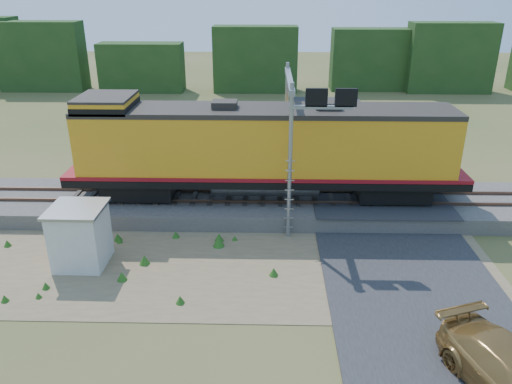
{
  "coord_description": "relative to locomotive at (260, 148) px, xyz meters",
  "views": [
    {
      "loc": [
        1.13,
        -18.01,
        11.36
      ],
      "look_at": [
        0.62,
        3.0,
        2.4
      ],
      "focal_mm": 35.0,
      "sensor_mm": 36.0,
      "label": 1
    }
  ],
  "objects": [
    {
      "name": "signal_gantry",
      "position": [
        1.8,
        -0.67,
        1.98
      ],
      "size": [
        2.92,
        6.2,
        7.37
      ],
      "color": "gray",
      "rests_on": "ground"
    },
    {
      "name": "shed",
      "position": [
        -7.53,
        -5.47,
        -2.17
      ],
      "size": [
        2.28,
        2.28,
        2.67
      ],
      "rotation": [
        0.0,
        0.0,
        -0.01
      ],
      "color": "silver",
      "rests_on": "ground"
    },
    {
      "name": "road",
      "position": [
        6.26,
        -5.26,
        -3.44
      ],
      "size": [
        7.0,
        66.0,
        0.86
      ],
      "color": "#38383A",
      "rests_on": "ground"
    },
    {
      "name": "rails",
      "position": [
        -0.74,
        0.0,
        -2.65
      ],
      "size": [
        70.0,
        1.54,
        0.16
      ],
      "color": "brown",
      "rests_on": "ballast"
    },
    {
      "name": "ground",
      "position": [
        -0.74,
        -6.0,
        -3.53
      ],
      "size": [
        140.0,
        140.0,
        0.0
      ],
      "primitive_type": "plane",
      "color": "#475123",
      "rests_on": "ground"
    },
    {
      "name": "tree_line_north",
      "position": [
        -0.74,
        32.0,
        -0.46
      ],
      "size": [
        130.0,
        3.0,
        6.5
      ],
      "color": "#1C3C16",
      "rests_on": "ground"
    },
    {
      "name": "locomotive",
      "position": [
        0.0,
        0.0,
        0.0
      ],
      "size": [
        20.16,
        3.07,
        5.2
      ],
      "color": "black",
      "rests_on": "rails"
    },
    {
      "name": "dirt_shoulder",
      "position": [
        -2.74,
        -5.5,
        -3.51
      ],
      "size": [
        26.0,
        8.0,
        0.03
      ],
      "primitive_type": "cube",
      "color": "#8C7754",
      "rests_on": "ground"
    },
    {
      "name": "weed_clumps",
      "position": [
        -4.24,
        -5.9,
        -3.53
      ],
      "size": [
        15.0,
        6.2,
        0.56
      ],
      "primitive_type": null,
      "color": "#2B5F1B",
      "rests_on": "ground"
    },
    {
      "name": "ballast",
      "position": [
        -0.74,
        0.0,
        -3.13
      ],
      "size": [
        70.0,
        5.0,
        0.8
      ],
      "primitive_type": "cube",
      "color": "slate",
      "rests_on": "ground"
    }
  ]
}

